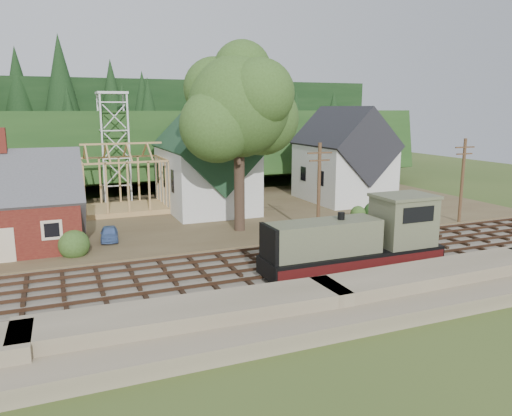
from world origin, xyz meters
name	(u,v)px	position (x,y,z in m)	size (l,w,h in m)	color
ground	(265,270)	(0.00, 0.00, 0.00)	(140.00, 140.00, 0.00)	#384C1E
embankment	(330,319)	(0.00, -8.50, 0.00)	(64.00, 5.00, 1.60)	#7F7259
railroad_bed	(265,269)	(0.00, 0.00, 0.08)	(64.00, 11.00, 0.16)	#726B5B
village_flat	(193,216)	(0.00, 18.00, 0.15)	(64.00, 26.00, 0.30)	brown
hillside	(148,184)	(0.00, 42.00, 0.00)	(70.00, 28.00, 8.00)	#1E3F19
ridge	(130,171)	(0.00, 58.00, 0.00)	(80.00, 20.00, 12.00)	black
depot	(6,211)	(-16.00, 11.00, 3.21)	(10.80, 7.41, 9.00)	#541613
church	(206,163)	(2.00, 19.68, 5.18)	(8.40, 15.17, 13.00)	silver
farmhouse	(343,160)	(18.00, 19.00, 4.87)	(8.40, 10.80, 10.60)	silver
timber_frame	(124,183)	(-6.00, 22.00, 3.27)	(8.20, 6.20, 6.99)	tan
lattice_tower	(113,114)	(-6.00, 28.00, 10.03)	(3.20, 3.20, 12.12)	silver
big_tree	(240,114)	(2.17, 10.08, 10.22)	(10.90, 8.40, 14.70)	#38281E
telegraph_pole_near	(319,190)	(7.00, 5.20, 4.25)	(2.20, 0.28, 8.00)	#4C331E
telegraph_pole_far	(462,180)	(22.00, 5.20, 4.25)	(2.20, 0.28, 8.00)	#4C331E
locomotive	(360,242)	(5.44, -3.00, 2.15)	(12.21, 3.05, 4.88)	black
car_blue	(109,233)	(-8.81, 10.80, 0.87)	(1.34, 3.34, 1.14)	#577ABA
car_red	(389,198)	(21.35, 14.79, 0.94)	(2.12, 4.60, 1.28)	red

